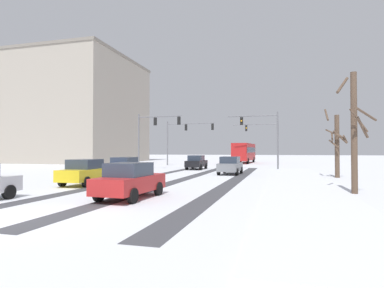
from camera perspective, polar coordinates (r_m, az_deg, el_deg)
The scene contains 18 objects.
ground_plane at distance 11.69m, azimuth -29.38°, elevation -11.74°, with size 300.00×300.00×0.00m, color silver.
wheel_track_left_lane at distance 25.60m, azimuth -8.88°, elevation -6.03°, with size 0.97×33.20×0.01m, color #424247.
wheel_track_right_lane at distance 24.39m, azimuth -1.35°, elevation -6.28°, with size 1.02×33.20×0.01m, color #424247.
wheel_track_center at distance 23.57m, azimuth 7.80°, elevation -6.45°, with size 1.06×33.20×0.01m, color #424247.
sidewalk_kerb_right at distance 21.89m, azimuth 18.76°, elevation -6.66°, with size 4.00×33.20×0.12m, color white.
traffic_signal_far_right at distance 48.35m, azimuth 13.01°, elevation 1.57°, with size 6.71×0.57×6.50m.
traffic_signal_near_right at distance 36.47m, azimuth 12.70°, elevation 2.37°, with size 5.80×0.38×6.50m.
traffic_signal_near_left at distance 37.18m, azimuth -7.02°, elevation 2.59°, with size 5.41×0.50×6.50m.
traffic_signal_far_left at distance 46.37m, azimuth -1.47°, elevation 1.94°, with size 7.32×0.47×6.50m.
car_black_lead at distance 36.57m, azimuth 0.80°, elevation -3.31°, with size 1.84×4.10×1.62m.
car_grey_second at distance 29.19m, azimuth 6.89°, elevation -3.84°, with size 1.94×4.15×1.62m.
car_blue_third at distance 26.97m, azimuth -11.96°, elevation -4.04°, with size 1.92×4.15×1.62m.
car_yellow_cab_fourth at distance 21.22m, azimuth -18.54°, elevation -4.78°, with size 1.92×4.14×1.62m.
car_red_fifth at distance 14.72m, azimuth -11.07°, elevation -6.44°, with size 1.98×4.18×1.62m.
bus_oncoming at distance 55.94m, azimuth 9.37°, elevation -1.35°, with size 3.07×11.11×3.38m.
bare_tree_sidewalk_near at distance 17.98m, azimuth 27.17°, elevation 2.32°, with size 1.89×1.89×6.16m.
bare_tree_sidewalk_mid at distance 27.85m, azimuth 24.59°, elevation 0.12°, with size 1.78×1.74×5.63m.
office_building_far_left_block at distance 66.38m, azimuth -21.33°, elevation 5.47°, with size 25.06×21.89×19.54m.
Camera 1 is at (8.08, -8.17, 2.17)m, focal length 29.64 mm.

